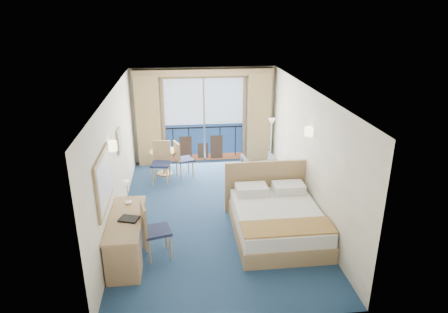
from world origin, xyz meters
TOP-DOWN VIEW (x-y plane):
  - floor at (0.00, 0.00)m, footprint 6.50×6.50m
  - room_walls at (0.00, 0.00)m, footprint 4.04×6.54m
  - balcony_door at (-0.01, 3.22)m, footprint 2.36×0.03m
  - curtain_left at (-1.55, 3.07)m, footprint 0.65×0.22m
  - curtain_right at (1.55, 3.07)m, footprint 0.65×0.22m
  - pelmet at (0.00, 3.10)m, footprint 3.80×0.25m
  - mirror at (-1.97, -1.50)m, footprint 0.05×1.25m
  - wall_print at (-1.97, 0.45)m, footprint 0.04×0.42m
  - sconce_left at (-1.94, -0.60)m, footprint 0.18×0.18m
  - sconce_right at (1.94, -0.15)m, footprint 0.18×0.18m
  - bed at (1.14, -0.96)m, footprint 1.83×2.18m
  - nightstand at (1.75, 0.52)m, footprint 0.46×0.44m
  - phone at (1.70, 0.52)m, footprint 0.21×0.18m
  - armchair at (1.27, 1.40)m, footprint 0.88×0.90m
  - floor_lamp at (1.73, 2.24)m, footprint 0.20×0.20m
  - desk at (-1.70, -1.88)m, footprint 0.58×1.69m
  - desk_chair at (-1.25, -1.48)m, footprint 0.57×0.56m
  - folder at (-1.63, -1.50)m, footprint 0.38×0.33m
  - desk_lamp at (-1.70, -0.89)m, footprint 0.12×0.12m
  - round_table at (-1.15, 2.31)m, footprint 0.73×0.73m
  - table_chair_a at (-0.69, 2.10)m, footprint 0.54×0.53m
  - table_chair_b at (-1.20, 1.85)m, footprint 0.52×0.53m

SIDE VIEW (x-z plane):
  - floor at x=0.00m, z-range 0.00..0.00m
  - nightstand at x=1.75m, z-range 0.00..0.60m
  - bed at x=1.14m, z-range -0.25..0.90m
  - armchair at x=1.27m, z-range 0.00..0.74m
  - desk at x=-1.70m, z-range 0.04..0.84m
  - round_table at x=-1.15m, z-range 0.17..0.83m
  - table_chair_a at x=-0.69m, z-range 0.06..1.03m
  - table_chair_b at x=-1.20m, z-range 0.07..1.13m
  - desk_chair at x=-1.25m, z-range 0.07..1.14m
  - phone at x=1.70m, z-range 0.60..0.68m
  - folder at x=-1.63m, z-range 0.79..0.82m
  - floor_lamp at x=1.73m, z-range 0.38..1.85m
  - desk_lamp at x=-1.70m, z-range 0.91..1.36m
  - balcony_door at x=-0.01m, z-range -0.12..2.40m
  - curtain_left at x=-1.55m, z-range 0.00..2.55m
  - curtain_right at x=1.55m, z-range 0.00..2.55m
  - mirror at x=-1.97m, z-range 1.08..2.03m
  - wall_print at x=-1.97m, z-range 1.34..1.86m
  - room_walls at x=0.00m, z-range 0.42..3.14m
  - sconce_left at x=-1.94m, z-range 1.76..1.94m
  - sconce_right at x=1.94m, z-range 1.76..1.94m
  - pelmet at x=0.00m, z-range 2.49..2.67m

